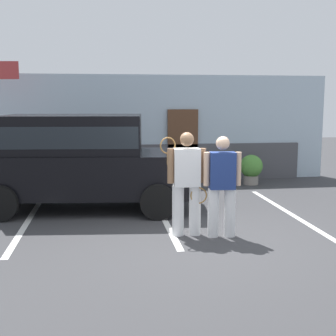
% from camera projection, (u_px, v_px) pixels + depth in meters
% --- Properties ---
extents(ground_plane, '(40.00, 40.00, 0.00)m').
position_uv_depth(ground_plane, '(197.00, 237.00, 7.87)').
color(ground_plane, '#38383A').
extents(parking_stripe_0, '(0.12, 4.40, 0.01)m').
position_uv_depth(parking_stripe_0, '(28.00, 221.00, 8.91)').
color(parking_stripe_0, silver).
rests_on(parking_stripe_0, ground_plane).
extents(parking_stripe_1, '(0.12, 4.40, 0.01)m').
position_uv_depth(parking_stripe_1, '(163.00, 216.00, 9.28)').
color(parking_stripe_1, silver).
rests_on(parking_stripe_1, ground_plane).
extents(parking_stripe_2, '(0.12, 4.40, 0.01)m').
position_uv_depth(parking_stripe_2, '(288.00, 212.00, 9.65)').
color(parking_stripe_2, silver).
rests_on(parking_stripe_2, ground_plane).
extents(house_frontage, '(10.23, 0.40, 3.09)m').
position_uv_depth(house_frontage, '(158.00, 131.00, 13.36)').
color(house_frontage, silver).
rests_on(house_frontage, ground_plane).
extents(parked_suv, '(4.76, 2.52, 2.05)m').
position_uv_depth(parked_suv, '(80.00, 157.00, 9.77)').
color(parked_suv, black).
rests_on(parked_suv, ground_plane).
extents(tennis_player_man, '(0.81, 0.30, 1.82)m').
position_uv_depth(tennis_player_man, '(186.00, 182.00, 7.88)').
color(tennis_player_man, white).
rests_on(tennis_player_man, ground_plane).
extents(tennis_player_woman, '(0.90, 0.31, 1.75)m').
position_uv_depth(tennis_player_woman, '(222.00, 185.00, 7.80)').
color(tennis_player_woman, white).
rests_on(tennis_player_woman, ground_plane).
extents(potted_plant_by_porch, '(0.64, 0.64, 0.85)m').
position_uv_depth(potted_plant_by_porch, '(251.00, 168.00, 12.78)').
color(potted_plant_by_porch, gray).
rests_on(potted_plant_by_porch, ground_plane).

